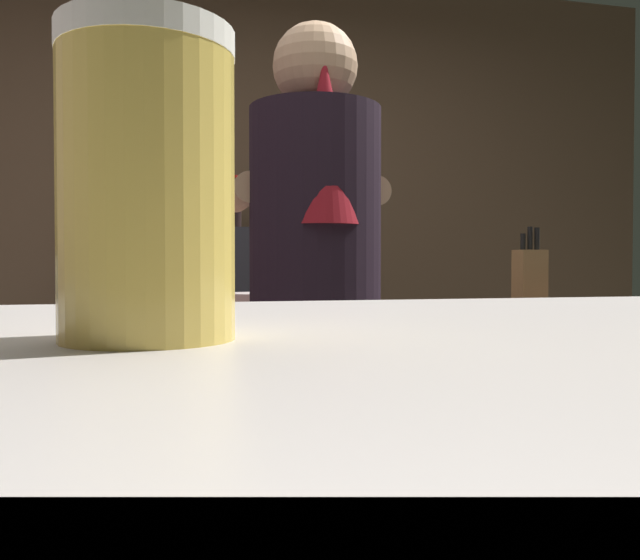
# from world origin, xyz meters

# --- Properties ---
(wall_back) EXTENTS (5.20, 0.10, 2.70)m
(wall_back) POSITION_xyz_m (0.00, 2.20, 1.35)
(wall_back) COLOR brown
(wall_back) RESTS_ON ground
(prep_counter) EXTENTS (2.10, 0.60, 0.91)m
(prep_counter) POSITION_xyz_m (0.35, 0.66, 0.45)
(prep_counter) COLOR brown
(prep_counter) RESTS_ON ground
(back_shelf) EXTENTS (0.78, 0.36, 1.24)m
(back_shelf) POSITION_xyz_m (-0.21, 1.92, 0.62)
(back_shelf) COLOR #33333C
(back_shelf) RESTS_ON ground
(bartender) EXTENTS (0.42, 0.51, 1.68)m
(bartender) POSITION_xyz_m (0.05, 0.21, 0.97)
(bartender) COLOR #262738
(bartender) RESTS_ON ground
(knife_block) EXTENTS (0.10, 0.08, 0.28)m
(knife_block) POSITION_xyz_m (0.94, 0.66, 1.02)
(knife_block) COLOR olive
(knife_block) RESTS_ON prep_counter
(mixing_bowl) EXTENTS (0.19, 0.19, 0.05)m
(mixing_bowl) POSITION_xyz_m (-0.05, 0.70, 0.94)
(mixing_bowl) COLOR beige
(mixing_bowl) RESTS_ON prep_counter
(chefs_knife) EXTENTS (0.24, 0.11, 0.01)m
(chefs_knife) POSITION_xyz_m (0.33, 0.61, 0.91)
(chefs_knife) COLOR silver
(chefs_knife) RESTS_ON prep_counter
(pint_glass_far) EXTENTS (0.08, 0.08, 0.15)m
(pint_glass_far) POSITION_xyz_m (-0.33, -1.08, 1.09)
(pint_glass_far) COLOR #DBBA50
(pint_glass_far) RESTS_ON bar_counter
(bottle_vinegar) EXTENTS (0.06, 0.06, 0.26)m
(bottle_vinegar) POSITION_xyz_m (0.13, 1.95, 1.34)
(bottle_vinegar) COLOR #CDCB7C
(bottle_vinegar) RESTS_ON back_shelf
(bottle_olive_oil) EXTENTS (0.07, 0.07, 0.26)m
(bottle_olive_oil) POSITION_xyz_m (0.00, 1.83, 1.34)
(bottle_olive_oil) COLOR black
(bottle_olive_oil) RESTS_ON back_shelf
(bottle_soy) EXTENTS (0.07, 0.07, 0.26)m
(bottle_soy) POSITION_xyz_m (-0.53, 1.98, 1.34)
(bottle_soy) COLOR #4A822C
(bottle_soy) RESTS_ON back_shelf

